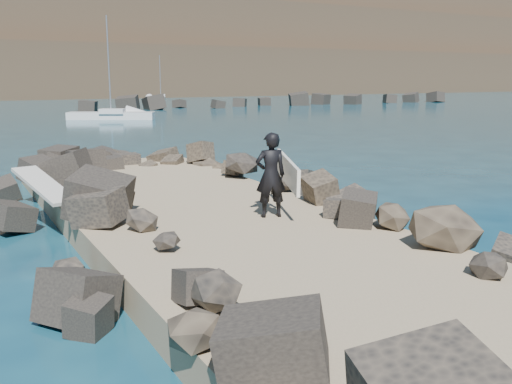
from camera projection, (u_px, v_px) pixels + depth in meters
ground at (234, 252)px, 12.39m from camera, size 800.00×800.00×0.00m
jetty at (282, 264)px, 10.62m from camera, size 6.00×26.00×0.60m
riprap_left at (120, 271)px, 9.64m from camera, size 2.60×22.00×1.00m
riprap_right at (384, 228)px, 12.38m from camera, size 2.60×22.00×1.00m
breakwater_secondary at (283, 101)px, 76.05m from camera, size 52.00×4.00×1.20m
surfboard_resting at (44, 190)px, 13.84m from camera, size 1.21×2.60×0.08m
surfer_with_board at (273, 175)px, 12.84m from camera, size 1.30×2.26×1.92m
sailboat_d at (161, 98)px, 94.52m from camera, size 3.45×6.12×7.41m
sailboat_c at (111, 115)px, 51.16m from camera, size 7.53×5.14×9.17m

